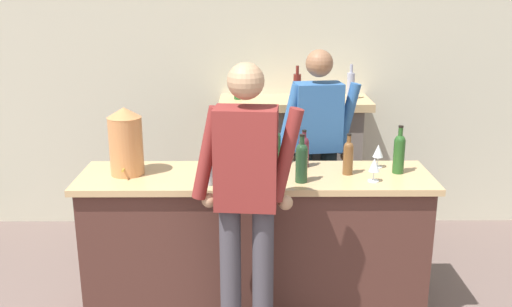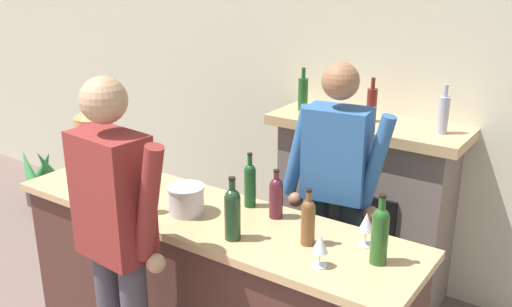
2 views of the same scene
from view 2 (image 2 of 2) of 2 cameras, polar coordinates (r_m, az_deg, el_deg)
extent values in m
cube|color=beige|center=(4.31, 8.04, 6.00)|extent=(12.00, 0.07, 2.75)
cube|color=#4B2A23|center=(3.40, -4.84, -14.01)|extent=(2.36, 0.57, 0.97)
cube|color=tan|center=(3.16, -5.10, -6.29)|extent=(2.43, 0.64, 0.04)
cube|color=slate|center=(4.19, 10.66, -5.67)|extent=(1.19, 0.44, 1.22)
cube|color=black|center=(4.07, 9.17, -8.86)|extent=(0.65, 0.02, 0.78)
cube|color=tan|center=(3.95, 11.11, 2.73)|extent=(1.35, 0.52, 0.07)
cylinder|color=#1D5320|center=(4.13, 4.72, 5.92)|extent=(0.07, 0.07, 0.23)
cylinder|color=#1D5320|center=(4.10, 4.78, 8.03)|extent=(0.03, 0.03, 0.08)
cylinder|color=maroon|center=(3.90, 11.49, 4.76)|extent=(0.07, 0.07, 0.22)
cylinder|color=maroon|center=(3.87, 11.64, 6.91)|extent=(0.03, 0.03, 0.07)
cylinder|color=#A7ACC2|center=(3.75, 18.21, 3.66)|extent=(0.07, 0.07, 0.23)
cylinder|color=#A7ACC2|center=(3.71, 18.46, 5.98)|extent=(0.03, 0.03, 0.08)
cylinder|color=#4D3F3A|center=(6.11, -20.50, -3.65)|extent=(0.33, 0.33, 0.20)
cylinder|color=#332319|center=(6.07, -20.60, -2.85)|extent=(0.30, 0.30, 0.02)
cone|color=#2D793B|center=(5.92, -20.25, -1.19)|extent=(0.13, 0.27, 0.37)
cone|color=#2E8246|center=(6.08, -20.32, -1.02)|extent=(0.26, 0.18, 0.31)
cone|color=#388542|center=(5.98, -21.83, -1.35)|extent=(0.35, 0.21, 0.37)
cube|color=maroon|center=(2.68, -14.19, -4.14)|extent=(0.38, 0.25, 0.60)
cylinder|color=maroon|center=(2.52, -10.71, -5.00)|extent=(0.20, 0.08, 0.57)
sphere|color=tan|center=(2.66, -9.97, -10.77)|extent=(0.09, 0.09, 0.09)
cylinder|color=maroon|center=(2.86, -16.66, -2.46)|extent=(0.20, 0.08, 0.57)
sphere|color=tan|center=(2.99, -15.80, -7.70)|extent=(0.09, 0.09, 0.09)
sphere|color=tan|center=(2.54, -15.01, 5.19)|extent=(0.21, 0.21, 0.21)
cylinder|color=#1B2A30|center=(3.62, 6.00, -11.40)|extent=(0.13, 0.13, 1.02)
cylinder|color=#1B2A30|center=(3.57, 9.07, -12.05)|extent=(0.13, 0.13, 1.02)
cube|color=#30609E|center=(3.27, 8.11, 0.03)|extent=(0.39, 0.27, 0.53)
cylinder|color=#30609E|center=(3.33, 4.23, 0.28)|extent=(0.20, 0.08, 0.57)
sphere|color=#956748|center=(3.42, 3.98, -4.59)|extent=(0.09, 0.09, 0.09)
cylinder|color=#30609E|center=(3.19, 11.89, -0.91)|extent=(0.20, 0.08, 0.57)
sphere|color=#956748|center=(3.29, 11.45, -5.94)|extent=(0.09, 0.09, 0.09)
sphere|color=#956748|center=(3.15, 8.46, 7.18)|extent=(0.21, 0.21, 0.21)
cylinder|color=#CB834C|center=(3.68, -15.72, 0.53)|extent=(0.23, 0.23, 0.40)
cone|color=#CB834C|center=(3.61, -16.05, 4.07)|extent=(0.23, 0.23, 0.07)
cylinder|color=#B29333|center=(3.64, -17.13, -1.99)|extent=(0.02, 0.04, 0.02)
cylinder|color=silver|center=(3.13, -6.99, -4.71)|extent=(0.19, 0.19, 0.15)
cylinder|color=silver|center=(3.10, -7.05, -3.38)|extent=(0.21, 0.21, 0.01)
cylinder|color=#255420|center=(2.66, 12.23, -8.41)|extent=(0.08, 0.08, 0.23)
sphere|color=#255420|center=(2.61, 12.42, -6.13)|extent=(0.07, 0.07, 0.07)
cylinder|color=#255420|center=(2.59, 12.49, -5.22)|extent=(0.03, 0.03, 0.09)
cylinder|color=black|center=(2.57, 12.57, -4.17)|extent=(0.03, 0.03, 0.01)
cylinder|color=brown|center=(2.78, 5.22, -7.18)|extent=(0.07, 0.07, 0.20)
sphere|color=brown|center=(2.74, 5.28, -5.31)|extent=(0.07, 0.07, 0.07)
cylinder|color=brown|center=(2.73, 5.30, -4.57)|extent=(0.03, 0.03, 0.08)
cylinder|color=black|center=(2.71, 5.33, -3.71)|extent=(0.03, 0.03, 0.01)
cylinder|color=#531D2B|center=(3.05, 2.01, -4.77)|extent=(0.07, 0.07, 0.19)
sphere|color=#531D2B|center=(3.01, 2.03, -3.14)|extent=(0.07, 0.07, 0.07)
cylinder|color=#531D2B|center=(3.00, 2.04, -2.50)|extent=(0.03, 0.03, 0.07)
cylinder|color=black|center=(2.98, 2.05, -1.74)|extent=(0.03, 0.03, 0.01)
cylinder|color=#9DA7B8|center=(3.16, -11.70, -3.96)|extent=(0.07, 0.07, 0.22)
sphere|color=#9DA7B8|center=(3.12, -11.83, -2.06)|extent=(0.07, 0.07, 0.07)
cylinder|color=#9DA7B8|center=(3.10, -11.89, -1.32)|extent=(0.03, 0.03, 0.09)
cylinder|color=black|center=(3.09, -11.95, -0.46)|extent=(0.03, 0.03, 0.01)
cylinder|color=#174824|center=(3.17, -0.61, -3.47)|extent=(0.07, 0.07, 0.22)
sphere|color=#174824|center=(3.13, -0.62, -1.63)|extent=(0.06, 0.06, 0.06)
cylinder|color=#174824|center=(3.12, -0.62, -0.91)|extent=(0.03, 0.03, 0.08)
cylinder|color=black|center=(3.10, -0.62, -0.07)|extent=(0.03, 0.03, 0.01)
cylinder|color=#1E3E23|center=(2.82, -2.36, -6.44)|extent=(0.08, 0.08, 0.23)
sphere|color=#1E3E23|center=(2.77, -2.39, -4.33)|extent=(0.08, 0.08, 0.08)
cylinder|color=#1E3E23|center=(2.75, -2.40, -3.49)|extent=(0.03, 0.03, 0.09)
cylinder|color=black|center=(2.74, -2.42, -2.52)|extent=(0.04, 0.04, 0.01)
cylinder|color=silver|center=(2.86, 10.85, -8.92)|extent=(0.07, 0.07, 0.01)
cylinder|color=silver|center=(2.84, 10.90, -8.21)|extent=(0.01, 0.01, 0.07)
cone|color=silver|center=(2.80, 11.00, -6.72)|extent=(0.07, 0.07, 0.09)
cylinder|color=silver|center=(2.65, 6.34, -11.06)|extent=(0.07, 0.07, 0.01)
cylinder|color=silver|center=(2.63, 6.37, -10.39)|extent=(0.01, 0.01, 0.07)
cone|color=silver|center=(2.59, 6.43, -8.90)|extent=(0.07, 0.07, 0.09)
camera|label=1|loc=(2.41, -94.53, -3.45)|focal=40.00mm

